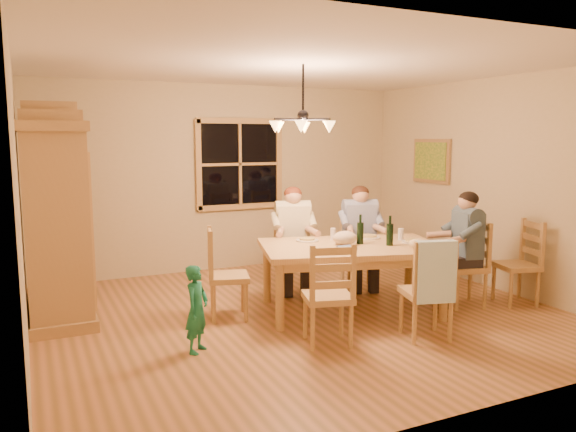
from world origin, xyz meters
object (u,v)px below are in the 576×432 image
chandelier (303,124)px  chair_near_left (328,312)px  child (197,309)px  chair_spare_front (516,278)px  chair_near_right (426,307)px  wine_bottle_a (360,229)px  dining_table (351,253)px  chair_end_left (229,290)px  adult_slate_man (466,234)px  armoire (56,221)px  chair_far_right (359,265)px  chair_end_right (464,280)px  adult_woman (293,226)px  adult_plaid_man (360,224)px  chair_far_left (293,268)px  chair_spare_back (453,260)px  wine_bottle_b (390,231)px

chandelier → chair_near_left: chandelier is taller
child → chair_spare_front: chair_spare_front is taller
chandelier → child: chandelier is taller
chair_near_left → child: 1.22m
chair_near_right → child: size_ratio=1.23×
wine_bottle_a → dining_table: bearing=-171.3°
chair_end_left → adult_slate_man: adult_slate_man is taller
chair_near_left → armoire: bearing=155.1°
chair_far_right → chair_end_right: size_ratio=1.00×
adult_woman → child: size_ratio=1.08×
adult_woman → adult_slate_man: same height
chair_near_right → chair_spare_front: 1.74m
adult_plaid_man → chair_far_right: bearing=-164.4°
adult_slate_man → wine_bottle_a: size_ratio=2.65×
chair_far_left → chair_near_left: 1.85m
chair_end_right → child: chair_end_right is taller
chair_far_right → adult_slate_man: size_ratio=1.13×
chandelier → chair_spare_back: size_ratio=0.78×
chair_end_right → adult_slate_man: size_ratio=1.13×
chair_far_left → child: 2.22m
chair_near_right → chair_spare_back: 2.27m
chair_near_right → chair_end_left: 2.07m
dining_table → chair_near_left: bearing=-133.5°
adult_plaid_man → chair_spare_front: adult_plaid_man is taller
chair_spare_back → adult_plaid_man: bearing=94.6°
chair_end_right → chair_far_left: bearing=63.4°
wine_bottle_b → child: 2.34m
chair_far_left → chair_far_right: 0.87m
wine_bottle_a → wine_bottle_b: bearing=-42.3°
dining_table → adult_woman: size_ratio=2.53×
chair_far_right → chair_spare_back: 1.32m
chair_near_left → chair_near_right: size_ratio=1.00×
dining_table → chair_end_right: (1.31, -0.37, -0.36)m
wine_bottle_a → chair_near_left: bearing=-137.4°
adult_slate_man → chair_spare_back: adult_slate_man is taller
chair_near_left → chair_spare_back: 2.91m
chair_far_left → dining_table: bearing=117.9°
adult_slate_man → child: adult_slate_man is taller
wine_bottle_a → chair_spare_back: bearing=14.9°
chair_near_right → chandelier: bearing=139.3°
chandelier → wine_bottle_b: bearing=-19.7°
dining_table → chair_spare_front: 2.02m
child → chair_near_left: bearing=-62.7°
chandelier → chair_far_left: (0.32, 0.90, -1.77)m
chair_near_right → adult_woman: adult_woman is taller
chandelier → chair_near_right: 2.25m
armoire → wine_bottle_a: bearing=-20.2°
chair_end_right → chair_spare_back: (0.60, 0.86, 0.00)m
wine_bottle_a → chandelier: bearing=171.0°
dining_table → wine_bottle_b: (0.37, -0.20, 0.26)m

